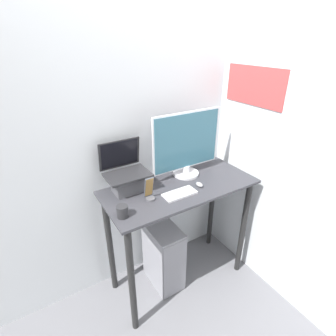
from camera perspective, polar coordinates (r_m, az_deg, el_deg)
name	(u,v)px	position (r m, az deg, el deg)	size (l,w,h in m)	color
ground_plane	(195,299)	(2.49, 6.00, -26.45)	(12.00, 12.00, 0.00)	slate
wall_back	(157,132)	(2.12, -2.46, 7.80)	(6.00, 0.05, 2.60)	silver
wall_side_right	(276,140)	(2.12, 22.45, 5.73)	(0.06, 6.00, 2.60)	silver
desk	(180,209)	(2.10, 2.58, -8.94)	(1.17, 0.53, 0.98)	#333338
laptop	(127,178)	(1.91, -8.93, -2.11)	(0.31, 0.26, 0.36)	#4C4C51
monitor	(187,146)	(2.04, 4.08, 4.78)	(0.60, 0.21, 0.52)	silver
keyboard	(180,194)	(1.88, 2.56, -5.57)	(0.24, 0.11, 0.02)	silver
mouse	(199,185)	(1.99, 6.85, -3.59)	(0.04, 0.06, 0.03)	#99999E
cell_phone	(150,192)	(1.80, -4.04, -5.24)	(0.06, 0.07, 0.17)	#4C4C51
computer_tower	(164,256)	(2.38, -0.95, -18.54)	(0.23, 0.37, 0.59)	gray
mug	(122,211)	(1.67, -9.91, -9.30)	(0.07, 0.07, 0.08)	#262628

